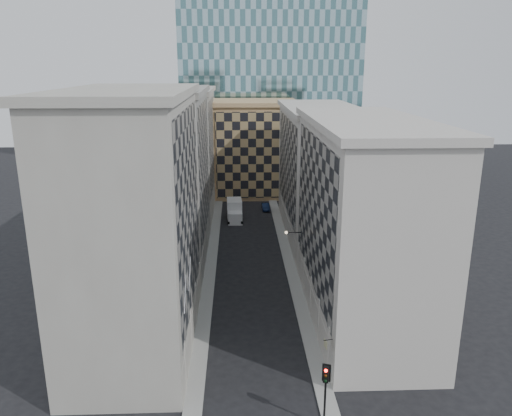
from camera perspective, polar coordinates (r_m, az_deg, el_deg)
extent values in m
plane|color=black|center=(41.48, 0.56, -22.09)|extent=(260.00, 260.00, 0.00)
cube|color=#979791|center=(67.68, -5.15, -6.17)|extent=(1.50, 100.00, 0.15)
cube|color=#979791|center=(67.94, 3.78, -6.05)|extent=(1.50, 100.00, 0.15)
cube|color=#A19D91|center=(46.75, -13.68, -1.99)|extent=(10.00, 22.00, 23.00)
cube|color=gray|center=(45.58, -7.78, -0.16)|extent=(0.25, 19.36, 18.00)
cube|color=#A19D91|center=(49.97, -7.37, -12.82)|extent=(0.45, 21.12, 3.20)
cube|color=#A19D91|center=(44.62, -14.70, 12.64)|extent=(10.80, 22.80, 0.70)
cylinder|color=#A19D91|center=(42.65, -8.59, -17.46)|extent=(0.90, 0.90, 4.40)
cylinder|color=#A19D91|center=(47.30, -7.87, -13.78)|extent=(0.90, 0.90, 4.40)
cylinder|color=#A19D91|center=(52.12, -7.30, -10.78)|extent=(0.90, 0.90, 4.40)
cylinder|color=#A19D91|center=(57.07, -6.83, -8.29)|extent=(0.90, 0.90, 4.40)
cube|color=gray|center=(67.83, -10.12, 3.37)|extent=(10.00, 22.00, 22.00)
cube|color=gray|center=(67.02, -6.04, 4.69)|extent=(0.25, 19.36, 17.00)
cube|color=gray|center=(69.98, -5.84, -4.09)|extent=(0.45, 21.12, 3.20)
cube|color=gray|center=(66.31, -10.61, 12.98)|extent=(10.80, 22.80, 0.70)
cylinder|color=gray|center=(62.10, -6.45, -6.19)|extent=(0.90, 0.90, 4.40)
cylinder|color=gray|center=(67.21, -6.12, -4.42)|extent=(0.90, 0.90, 4.40)
cylinder|color=gray|center=(72.38, -5.84, -2.89)|extent=(0.90, 0.90, 4.40)
cylinder|color=gray|center=(77.59, -5.60, -1.57)|extent=(0.90, 0.90, 4.40)
cube|color=#A19D91|center=(89.36, -8.26, 6.17)|extent=(10.00, 22.00, 21.00)
cube|color=gray|center=(88.73, -5.13, 7.18)|extent=(0.25, 19.36, 16.00)
cube|color=#A19D91|center=(90.92, -5.02, 0.70)|extent=(0.45, 21.12, 3.20)
cube|color=#A19D91|center=(88.17, -8.54, 13.13)|extent=(10.80, 22.80, 0.70)
cylinder|color=#A19D91|center=(82.84, -5.39, -0.42)|extent=(0.90, 0.90, 4.40)
cylinder|color=#A19D91|center=(88.12, -5.21, 0.60)|extent=(0.90, 0.90, 4.40)
cylinder|color=#A19D91|center=(93.43, -5.05, 1.50)|extent=(0.90, 0.90, 4.40)
cylinder|color=#A19D91|center=(98.75, -4.90, 2.30)|extent=(0.90, 0.90, 4.40)
cube|color=beige|center=(51.64, 12.06, -1.91)|extent=(10.00, 26.00, 20.00)
cube|color=gray|center=(50.23, 6.75, -0.38)|extent=(0.25, 22.88, 15.00)
cube|color=beige|center=(53.87, 6.49, -10.53)|extent=(0.45, 24.96, 3.20)
cube|color=beige|center=(49.50, 12.76, 9.57)|extent=(10.80, 26.80, 0.70)
cylinder|color=beige|center=(44.66, 8.75, -15.78)|extent=(0.90, 0.90, 4.40)
cylinder|color=beige|center=(49.07, 7.60, -12.60)|extent=(0.90, 0.90, 4.40)
cylinder|color=beige|center=(53.63, 6.67, -9.95)|extent=(0.90, 0.90, 4.40)
cylinder|color=beige|center=(58.29, 5.90, -7.71)|extent=(0.90, 0.90, 4.40)
cylinder|color=beige|center=(63.03, 5.24, -5.81)|extent=(0.90, 0.90, 4.40)
cube|color=beige|center=(77.33, 7.25, 3.91)|extent=(10.00, 28.00, 19.00)
cube|color=gray|center=(76.38, 3.66, 5.01)|extent=(0.25, 24.64, 14.00)
cube|color=beige|center=(78.74, 3.60, -1.72)|extent=(0.45, 26.88, 3.20)
cube|color=beige|center=(75.89, 7.51, 11.20)|extent=(10.80, 28.80, 0.70)
cube|color=tan|center=(102.00, -0.15, 6.70)|extent=(16.00, 14.00, 18.00)
cube|color=tan|center=(95.00, 0.00, 6.00)|extent=(15.20, 0.25, 16.50)
cube|color=tan|center=(100.89, -0.16, 11.98)|extent=(16.80, 14.80, 0.80)
cube|color=#2D2823|center=(115.17, -1.42, 10.29)|extent=(6.00, 6.00, 28.00)
cube|color=#2D2823|center=(114.62, -1.48, 17.62)|extent=(7.00, 7.00, 1.40)
cylinder|color=gray|center=(40.82, -8.11, -9.69)|extent=(0.10, 2.33, 2.33)
cylinder|color=gray|center=(44.44, -7.61, -7.45)|extent=(0.10, 2.33, 2.33)
cylinder|color=black|center=(60.19, 4.33, -2.80)|extent=(1.80, 0.08, 0.08)
sphere|color=#FFE5B2|center=(60.10, 3.47, -2.81)|extent=(0.36, 0.36, 0.36)
cylinder|color=black|center=(39.19, 7.86, -21.26)|extent=(0.16, 0.16, 3.63)
cube|color=black|center=(37.76, 8.01, -18.31)|extent=(0.47, 0.42, 1.25)
cube|color=black|center=(37.93, 8.06, -18.14)|extent=(0.61, 0.24, 1.42)
sphere|color=#FF0C07|center=(37.38, 7.99, -17.93)|extent=(0.23, 0.23, 0.23)
sphere|color=#331E05|center=(37.61, 7.97, -18.46)|extent=(0.23, 0.23, 0.23)
sphere|color=black|center=(37.85, 7.94, -18.99)|extent=(0.23, 0.23, 0.23)
cube|color=silver|center=(83.44, -2.41, -1.11)|extent=(2.48, 2.69, 1.96)
cube|color=silver|center=(85.94, -2.48, -0.11)|extent=(2.63, 4.00, 3.37)
cylinder|color=black|center=(82.73, -3.14, -1.63)|extent=(0.36, 0.99, 0.98)
cylinder|color=black|center=(82.79, -1.64, -1.60)|extent=(0.36, 0.99, 0.98)
cylinder|color=black|center=(87.51, -3.21, -0.64)|extent=(0.36, 0.99, 0.98)
cylinder|color=black|center=(87.57, -1.78, -0.61)|extent=(0.36, 0.99, 0.98)
imported|color=#0F1B37|center=(91.13, 1.09, 0.15)|extent=(1.41, 3.76, 1.23)
cylinder|color=black|center=(42.16, 8.25, -14.69)|extent=(0.77, 0.19, 0.06)
cube|color=#BCB88A|center=(42.33, 7.95, -15.15)|extent=(0.17, 0.67, 0.67)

